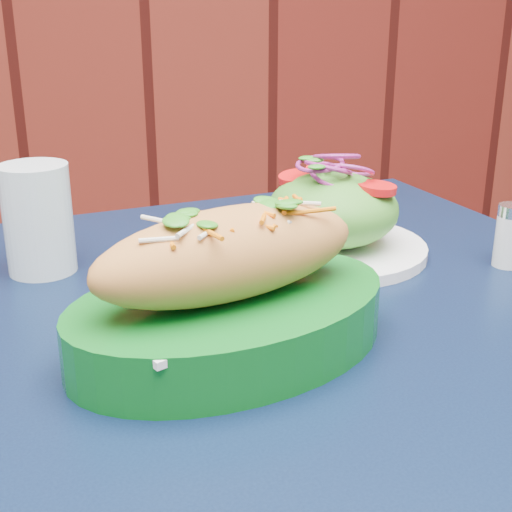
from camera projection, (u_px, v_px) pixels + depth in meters
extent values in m
cube|color=black|center=(262.00, 342.00, 0.62)|extent=(0.96, 0.96, 0.03)
cylinder|color=black|center=(365.00, 426.00, 1.16)|extent=(0.04, 0.04, 0.72)
cube|color=white|center=(230.00, 299.00, 0.57)|extent=(0.24, 0.20, 0.01)
ellipsoid|color=#D88744|center=(229.00, 253.00, 0.55)|extent=(0.24, 0.17, 0.07)
cylinder|color=white|center=(331.00, 248.00, 0.79)|extent=(0.21, 0.21, 0.01)
ellipsoid|color=#4C992D|center=(333.00, 209.00, 0.77)|extent=(0.14, 0.14, 0.08)
cylinder|color=red|center=(377.00, 183.00, 0.74)|extent=(0.04, 0.04, 0.01)
cylinder|color=red|center=(298.00, 174.00, 0.78)|extent=(0.04, 0.04, 0.01)
cylinder|color=red|center=(323.00, 169.00, 0.80)|extent=(0.04, 0.04, 0.01)
torus|color=#942075|center=(334.00, 169.00, 0.76)|extent=(0.05, 0.05, 0.00)
torus|color=#942075|center=(334.00, 166.00, 0.76)|extent=(0.05, 0.05, 0.00)
torus|color=#942075|center=(335.00, 162.00, 0.76)|extent=(0.05, 0.05, 0.00)
torus|color=#942075|center=(335.00, 158.00, 0.75)|extent=(0.05, 0.05, 0.00)
torus|color=#942075|center=(335.00, 155.00, 0.75)|extent=(0.05, 0.05, 0.00)
cylinder|color=silver|center=(38.00, 219.00, 0.72)|extent=(0.07, 0.07, 0.11)
cylinder|color=white|center=(509.00, 241.00, 0.75)|extent=(0.03, 0.03, 0.05)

